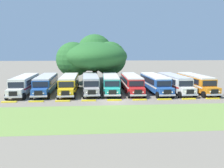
{
  "coord_description": "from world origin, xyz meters",
  "views": [
    {
      "loc": [
        -2.43,
        -29.12,
        7.12
      ],
      "look_at": [
        0.0,
        4.92,
        1.6
      ],
      "focal_mm": 34.33,
      "sensor_mm": 36.0,
      "label": 1
    }
  ],
  "objects_px": {
    "parked_bus_slot_0": "(25,84)",
    "parked_bus_slot_1": "(46,83)",
    "parked_bus_slot_2": "(69,83)",
    "parked_bus_slot_6": "(155,83)",
    "parked_bus_slot_8": "(196,82)",
    "broad_shade_tree": "(94,56)",
    "parked_bus_slot_4": "(111,83)",
    "parked_bus_slot_3": "(91,83)",
    "parked_bus_slot_5": "(132,83)",
    "parked_bus_slot_7": "(174,82)"
  },
  "relations": [
    {
      "from": "parked_bus_slot_6",
      "to": "parked_bus_slot_4",
      "type": "bearing_deg",
      "value": -97.02
    },
    {
      "from": "parked_bus_slot_8",
      "to": "broad_shade_tree",
      "type": "height_order",
      "value": "broad_shade_tree"
    },
    {
      "from": "parked_bus_slot_6",
      "to": "parked_bus_slot_8",
      "type": "distance_m",
      "value": 7.06
    },
    {
      "from": "parked_bus_slot_4",
      "to": "parked_bus_slot_7",
      "type": "height_order",
      "value": "same"
    },
    {
      "from": "parked_bus_slot_8",
      "to": "broad_shade_tree",
      "type": "bearing_deg",
      "value": -125.84
    },
    {
      "from": "parked_bus_slot_2",
      "to": "parked_bus_slot_1",
      "type": "bearing_deg",
      "value": -95.43
    },
    {
      "from": "parked_bus_slot_1",
      "to": "parked_bus_slot_8",
      "type": "bearing_deg",
      "value": 86.21
    },
    {
      "from": "parked_bus_slot_0",
      "to": "broad_shade_tree",
      "type": "xyz_separation_m",
      "value": [
        11.31,
        11.1,
        4.11
      ]
    },
    {
      "from": "broad_shade_tree",
      "to": "parked_bus_slot_0",
      "type": "bearing_deg",
      "value": -135.53
    },
    {
      "from": "parked_bus_slot_2",
      "to": "parked_bus_slot_7",
      "type": "relative_size",
      "value": 1.0
    },
    {
      "from": "parked_bus_slot_2",
      "to": "broad_shade_tree",
      "type": "relative_size",
      "value": 0.68
    },
    {
      "from": "parked_bus_slot_2",
      "to": "broad_shade_tree",
      "type": "xyz_separation_m",
      "value": [
        4.08,
        11.18,
        4.11
      ]
    },
    {
      "from": "parked_bus_slot_6",
      "to": "parked_bus_slot_3",
      "type": "bearing_deg",
      "value": -96.51
    },
    {
      "from": "parked_bus_slot_2",
      "to": "parked_bus_slot_5",
      "type": "distance_m",
      "value": 10.46
    },
    {
      "from": "parked_bus_slot_0",
      "to": "parked_bus_slot_4",
      "type": "xyz_separation_m",
      "value": [
        14.15,
        0.11,
        0.0
      ]
    },
    {
      "from": "parked_bus_slot_7",
      "to": "parked_bus_slot_8",
      "type": "height_order",
      "value": "same"
    },
    {
      "from": "parked_bus_slot_0",
      "to": "parked_bus_slot_2",
      "type": "xyz_separation_m",
      "value": [
        7.23,
        -0.09,
        0.0
      ]
    },
    {
      "from": "parked_bus_slot_8",
      "to": "parked_bus_slot_6",
      "type": "bearing_deg",
      "value": -93.05
    },
    {
      "from": "parked_bus_slot_2",
      "to": "parked_bus_slot_8",
      "type": "bearing_deg",
      "value": 87.3
    },
    {
      "from": "parked_bus_slot_8",
      "to": "parked_bus_slot_0",
      "type": "bearing_deg",
      "value": -93.09
    },
    {
      "from": "parked_bus_slot_6",
      "to": "parked_bus_slot_1",
      "type": "bearing_deg",
      "value": -94.89
    },
    {
      "from": "broad_shade_tree",
      "to": "parked_bus_slot_3",
      "type": "bearing_deg",
      "value": -92.97
    },
    {
      "from": "parked_bus_slot_6",
      "to": "parked_bus_slot_7",
      "type": "relative_size",
      "value": 1.0
    },
    {
      "from": "parked_bus_slot_4",
      "to": "parked_bus_slot_8",
      "type": "distance_m",
      "value": 14.53
    },
    {
      "from": "parked_bus_slot_1",
      "to": "parked_bus_slot_4",
      "type": "relative_size",
      "value": 1.0
    },
    {
      "from": "broad_shade_tree",
      "to": "parked_bus_slot_2",
      "type": "bearing_deg",
      "value": -110.05
    },
    {
      "from": "parked_bus_slot_1",
      "to": "parked_bus_slot_7",
      "type": "height_order",
      "value": "same"
    },
    {
      "from": "parked_bus_slot_0",
      "to": "parked_bus_slot_3",
      "type": "relative_size",
      "value": 1.0
    },
    {
      "from": "parked_bus_slot_8",
      "to": "parked_bus_slot_3",
      "type": "bearing_deg",
      "value": -94.51
    },
    {
      "from": "parked_bus_slot_5",
      "to": "parked_bus_slot_6",
      "type": "xyz_separation_m",
      "value": [
        3.92,
        -0.33,
        0.0
      ]
    },
    {
      "from": "parked_bus_slot_2",
      "to": "broad_shade_tree",
      "type": "distance_m",
      "value": 12.6
    },
    {
      "from": "parked_bus_slot_8",
      "to": "broad_shade_tree",
      "type": "distance_m",
      "value": 21.29
    },
    {
      "from": "parked_bus_slot_1",
      "to": "broad_shade_tree",
      "type": "height_order",
      "value": "broad_shade_tree"
    },
    {
      "from": "parked_bus_slot_3",
      "to": "parked_bus_slot_8",
      "type": "bearing_deg",
      "value": 84.18
    },
    {
      "from": "parked_bus_slot_6",
      "to": "parked_bus_slot_8",
      "type": "relative_size",
      "value": 1.0
    },
    {
      "from": "parked_bus_slot_7",
      "to": "parked_bus_slot_2",
      "type": "bearing_deg",
      "value": -94.43
    },
    {
      "from": "parked_bus_slot_4",
      "to": "parked_bus_slot_7",
      "type": "bearing_deg",
      "value": 88.23
    },
    {
      "from": "parked_bus_slot_6",
      "to": "broad_shade_tree",
      "type": "distance_m",
      "value": 15.98
    },
    {
      "from": "parked_bus_slot_3",
      "to": "parked_bus_slot_8",
      "type": "xyz_separation_m",
      "value": [
        17.93,
        -0.77,
        0.0
      ]
    },
    {
      "from": "parked_bus_slot_0",
      "to": "parked_bus_slot_3",
      "type": "xyz_separation_m",
      "value": [
        10.74,
        0.25,
        0.0
      ]
    },
    {
      "from": "parked_bus_slot_2",
      "to": "parked_bus_slot_6",
      "type": "bearing_deg",
      "value": 87.22
    },
    {
      "from": "parked_bus_slot_7",
      "to": "parked_bus_slot_8",
      "type": "distance_m",
      "value": 3.74
    },
    {
      "from": "parked_bus_slot_0",
      "to": "parked_bus_slot_5",
      "type": "xyz_separation_m",
      "value": [
        17.69,
        -0.06,
        0.0
      ]
    },
    {
      "from": "parked_bus_slot_1",
      "to": "parked_bus_slot_2",
      "type": "height_order",
      "value": "same"
    },
    {
      "from": "parked_bus_slot_1",
      "to": "parked_bus_slot_0",
      "type": "bearing_deg",
      "value": -89.3
    },
    {
      "from": "parked_bus_slot_1",
      "to": "parked_bus_slot_5",
      "type": "height_order",
      "value": "same"
    },
    {
      "from": "parked_bus_slot_1",
      "to": "parked_bus_slot_7",
      "type": "distance_m",
      "value": 21.55
    },
    {
      "from": "parked_bus_slot_4",
      "to": "parked_bus_slot_3",
      "type": "bearing_deg",
      "value": -91.26
    },
    {
      "from": "parked_bus_slot_1",
      "to": "broad_shade_tree",
      "type": "distance_m",
      "value": 14.1
    },
    {
      "from": "parked_bus_slot_0",
      "to": "parked_bus_slot_1",
      "type": "relative_size",
      "value": 1.0
    }
  ]
}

